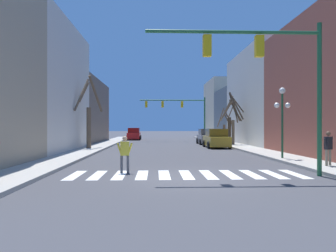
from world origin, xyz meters
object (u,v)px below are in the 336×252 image
traffic_signal_far (179,108)px  pedestrian_crossing_street (328,145)px  street_tree_left_near (88,114)px  traffic_signal_near (269,64)px  street_lamp_right_corner (282,108)px  pedestrian_waiting_at_curb (125,151)px  street_tree_right_far (232,121)px  car_parked_right_far (216,139)px  car_parked_left_far (207,137)px  street_tree_right_mid (232,121)px  car_parked_left_mid (134,134)px  street_tree_right_near (225,127)px

traffic_signal_far → pedestrian_crossing_street: bearing=-80.3°
traffic_signal_far → street_tree_left_near: size_ratio=1.40×
traffic_signal_near → street_lamp_right_corner: 6.69m
pedestrian_waiting_at_curb → street_tree_right_far: (9.07, 18.97, 1.57)m
traffic_signal_near → street_tree_right_far: (3.29, 20.13, -1.95)m
pedestrian_waiting_at_curb → street_tree_left_near: 14.87m
pedestrian_crossing_street → street_tree_right_far: 18.08m
car_parked_right_far → street_tree_right_far: 4.02m
street_lamp_right_corner → pedestrian_waiting_at_curb: (-8.64, -4.72, -2.11)m
car_parked_right_far → pedestrian_waiting_at_curb: 17.46m
street_lamp_right_corner → street_tree_right_far: street_tree_right_far is taller
car_parked_left_far → street_tree_right_mid: street_tree_right_mid is taller
street_lamp_right_corner → traffic_signal_far: bearing=99.7°
car_parked_right_far → street_tree_right_mid: street_tree_right_mid is taller
street_tree_right_mid → street_tree_left_near: bearing=-159.8°
traffic_signal_far → pedestrian_crossing_street: size_ratio=5.44×
street_tree_right_mid → traffic_signal_near: bearing=-99.2°
pedestrian_crossing_street → pedestrian_waiting_at_curb: bearing=155.6°
traffic_signal_near → car_parked_right_far: traffic_signal_near is taller
car_parked_right_far → car_parked_left_mid: bearing=26.1°
traffic_signal_far → car_parked_right_far: size_ratio=1.90×
traffic_signal_far → street_tree_left_near: (-8.87, -15.15, -1.35)m
pedestrian_crossing_street → street_tree_right_far: (-0.25, 18.02, 1.40)m
street_lamp_right_corner → pedestrian_crossing_street: 4.29m
pedestrian_crossing_street → pedestrian_waiting_at_curb: pedestrian_crossing_street is taller
pedestrian_crossing_street → street_tree_right_near: (-0.39, 20.66, 0.76)m
street_tree_right_near → street_lamp_right_corner: bearing=-91.0°
pedestrian_waiting_at_curb → street_tree_right_mid: street_tree_right_mid is taller
street_lamp_right_corner → car_parked_right_far: street_lamp_right_corner is taller
traffic_signal_near → street_lamp_right_corner: bearing=64.0°
traffic_signal_near → pedestrian_waiting_at_curb: 6.86m
car_parked_left_mid → pedestrian_waiting_at_curb: bearing=-176.9°
traffic_signal_far → street_tree_left_near: street_tree_left_near is taller
street_lamp_right_corner → car_parked_left_mid: 31.08m
pedestrian_waiting_at_curb → street_tree_left_near: street_tree_left_near is taller
car_parked_left_far → street_tree_right_near: bearing=-96.6°
car_parked_left_far → pedestrian_waiting_at_curb: car_parked_left_far is taller
car_parked_left_far → street_tree_left_near: bearing=124.4°
pedestrian_waiting_at_curb → street_tree_right_mid: bearing=56.9°
car_parked_right_far → street_tree_right_mid: bearing=-35.9°
car_parked_left_mid → street_tree_right_near: street_tree_right_near is taller
car_parked_left_far → pedestrian_waiting_at_curb: 22.92m
street_lamp_right_corner → pedestrian_waiting_at_curb: size_ratio=2.60×
pedestrian_waiting_at_curb → street_tree_right_far: street_tree_right_far is taller
street_tree_right_far → pedestrian_waiting_at_curb: bearing=-115.6°
car_parked_left_mid → street_tree_left_near: (-2.56, -19.84, 2.24)m
traffic_signal_near → traffic_signal_far: 30.39m
pedestrian_waiting_at_curb → street_tree_right_mid: 21.09m
traffic_signal_near → street_tree_right_near: size_ratio=1.81×
car_parked_left_mid → street_tree_right_near: (10.76, -12.29, 1.05)m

